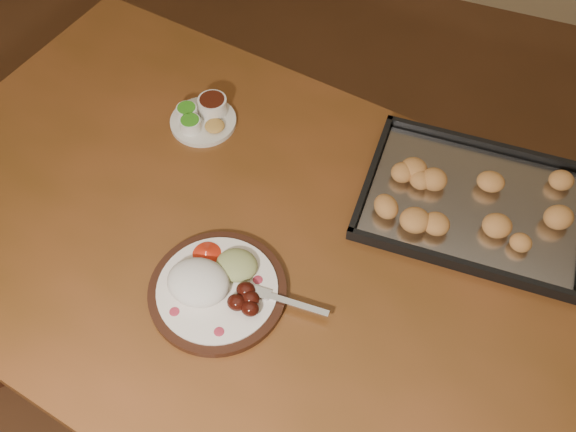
% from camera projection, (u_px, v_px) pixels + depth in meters
% --- Properties ---
extents(ground, '(4.00, 4.00, 0.00)m').
position_uv_depth(ground, '(238.00, 390.00, 1.83)').
color(ground, brown).
rests_on(ground, ground).
extents(dining_table, '(1.64, 1.16, 0.75)m').
position_uv_depth(dining_table, '(260.00, 269.00, 1.31)').
color(dining_table, brown).
rests_on(dining_table, ground).
extents(dinner_plate, '(0.33, 0.25, 0.06)m').
position_uv_depth(dinner_plate, '(215.00, 286.00, 1.15)').
color(dinner_plate, black).
rests_on(dinner_plate, dining_table).
extents(condiment_saucer, '(0.14, 0.14, 0.05)m').
position_uv_depth(condiment_saucer, '(203.00, 116.00, 1.40)').
color(condiment_saucer, silver).
rests_on(condiment_saucer, dining_table).
extents(baking_tray, '(0.44, 0.33, 0.05)m').
position_uv_depth(baking_tray, '(474.00, 201.00, 1.27)').
color(baking_tray, black).
rests_on(baking_tray, dining_table).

